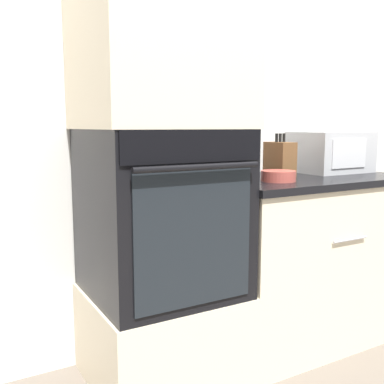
{
  "coord_description": "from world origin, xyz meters",
  "views": [
    {
      "loc": [
        -1.17,
        -1.46,
        1.15
      ],
      "look_at": [
        -0.22,
        0.21,
        0.87
      ],
      "focal_mm": 42.0,
      "sensor_mm": 36.0,
      "label": 1
    }
  ],
  "objects_px": {
    "microwave": "(330,152)",
    "condiment_jar_far": "(226,170)",
    "knife_block": "(280,159)",
    "condiment_jar_near": "(245,169)",
    "condiment_jar_mid": "(252,169)",
    "bowl": "(278,176)",
    "wall_oven": "(161,212)"
  },
  "relations": [
    {
      "from": "microwave",
      "to": "condiment_jar_near",
      "type": "relative_size",
      "value": 4.66
    },
    {
      "from": "bowl",
      "to": "condiment_jar_far",
      "type": "relative_size",
      "value": 2.42
    },
    {
      "from": "wall_oven",
      "to": "knife_block",
      "type": "bearing_deg",
      "value": 5.52
    },
    {
      "from": "condiment_jar_near",
      "to": "condiment_jar_mid",
      "type": "bearing_deg",
      "value": -104.71
    },
    {
      "from": "knife_block",
      "to": "condiment_jar_near",
      "type": "xyz_separation_m",
      "value": [
        -0.2,
        0.03,
        -0.05
      ]
    },
    {
      "from": "knife_block",
      "to": "condiment_jar_mid",
      "type": "relative_size",
      "value": 2.06
    },
    {
      "from": "microwave",
      "to": "condiment_jar_far",
      "type": "xyz_separation_m",
      "value": [
        -0.64,
        0.12,
        -0.08
      ]
    },
    {
      "from": "knife_block",
      "to": "condiment_jar_far",
      "type": "xyz_separation_m",
      "value": [
        -0.23,
        0.16,
        -0.06
      ]
    },
    {
      "from": "microwave",
      "to": "condiment_jar_mid",
      "type": "distance_m",
      "value": 0.65
    },
    {
      "from": "microwave",
      "to": "condiment_jar_mid",
      "type": "height_order",
      "value": "microwave"
    },
    {
      "from": "condiment_jar_mid",
      "to": "condiment_jar_near",
      "type": "bearing_deg",
      "value": 75.29
    },
    {
      "from": "bowl",
      "to": "condiment_jar_near",
      "type": "xyz_separation_m",
      "value": [
        -0.06,
        0.2,
        0.02
      ]
    },
    {
      "from": "knife_block",
      "to": "condiment_jar_mid",
      "type": "xyz_separation_m",
      "value": [
        -0.23,
        -0.06,
        -0.04
      ]
    },
    {
      "from": "microwave",
      "to": "condiment_jar_far",
      "type": "bearing_deg",
      "value": 169.28
    },
    {
      "from": "knife_block",
      "to": "condiment_jar_near",
      "type": "relative_size",
      "value": 2.53
    },
    {
      "from": "condiment_jar_mid",
      "to": "knife_block",
      "type": "bearing_deg",
      "value": 15.33
    },
    {
      "from": "wall_oven",
      "to": "knife_block",
      "type": "height_order",
      "value": "wall_oven"
    },
    {
      "from": "knife_block",
      "to": "bowl",
      "type": "distance_m",
      "value": 0.23
    },
    {
      "from": "microwave",
      "to": "knife_block",
      "type": "height_order",
      "value": "microwave"
    },
    {
      "from": "wall_oven",
      "to": "bowl",
      "type": "distance_m",
      "value": 0.6
    },
    {
      "from": "wall_oven",
      "to": "bowl",
      "type": "height_order",
      "value": "wall_oven"
    },
    {
      "from": "microwave",
      "to": "condiment_jar_near",
      "type": "distance_m",
      "value": 0.62
    },
    {
      "from": "condiment_jar_far",
      "to": "wall_oven",
      "type": "bearing_deg",
      "value": -154.7
    },
    {
      "from": "microwave",
      "to": "knife_block",
      "type": "bearing_deg",
      "value": -174.25
    },
    {
      "from": "condiment_jar_near",
      "to": "condiment_jar_far",
      "type": "distance_m",
      "value": 0.13
    },
    {
      "from": "condiment_jar_near",
      "to": "condiment_jar_far",
      "type": "xyz_separation_m",
      "value": [
        -0.03,
        0.13,
        -0.01
      ]
    },
    {
      "from": "microwave",
      "to": "condiment_jar_far",
      "type": "relative_size",
      "value": 6.01
    },
    {
      "from": "microwave",
      "to": "bowl",
      "type": "relative_size",
      "value": 2.49
    },
    {
      "from": "condiment_jar_near",
      "to": "condiment_jar_far",
      "type": "height_order",
      "value": "condiment_jar_near"
    },
    {
      "from": "wall_oven",
      "to": "condiment_jar_far",
      "type": "relative_size",
      "value": 10.48
    },
    {
      "from": "bowl",
      "to": "condiment_jar_near",
      "type": "relative_size",
      "value": 1.87
    },
    {
      "from": "condiment_jar_far",
      "to": "bowl",
      "type": "bearing_deg",
      "value": -75.26
    }
  ]
}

